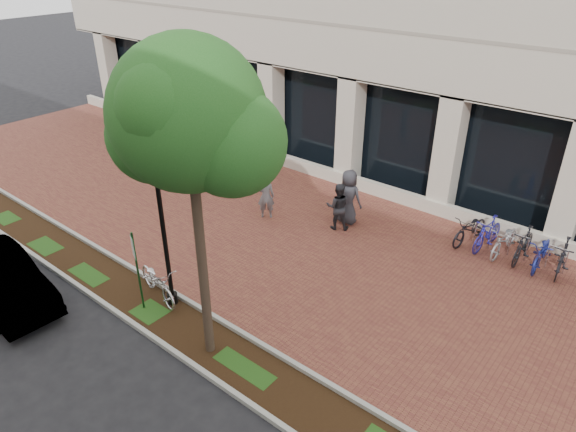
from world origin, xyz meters
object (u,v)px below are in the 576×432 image
Objects in this scene: pedestrian_mid at (338,207)px; sedan_near_curb at (1,279)px; pedestrian_right at (348,197)px; parking_sign at (136,261)px; lamppost at (163,228)px; locked_bicycle at (158,282)px; street_tree at (191,125)px; bike_rack_cluster at (513,242)px; pedestrian_left at (266,196)px.

pedestrian_mid is 10.15m from sedan_near_curb.
parking_sign is at bearing 75.22° from pedestrian_right.
lamppost is at bearing 77.58° from pedestrian_right.
parking_sign reaches higher than locked_bicycle.
street_tree is 8.72m from pedestrian_right.
pedestrian_right is at bearing -160.82° from bike_rack_cluster.
locked_bicycle is at bearing -125.59° from bike_rack_cluster.
pedestrian_mid is at bearing 101.32° from parking_sign.
parking_sign is 5.99m from pedestrian_left.
street_tree is 7.91m from sedan_near_curb.
bike_rack_cluster is 0.84× the size of sedan_near_curb.
sedan_near_curb is at bearing -159.14° from street_tree.
pedestrian_right is at bearing 173.46° from pedestrian_left.
locked_bicycle is 0.47× the size of sedan_near_curb.
street_tree is 10.92m from bike_rack_cluster.
street_tree is 8.28m from pedestrian_left.
lamppost reaches higher than bike_rack_cluster.
pedestrian_mid is 0.39× the size of sedan_near_curb.
pedestrian_mid is at bearing 79.37° from lamppost.
sedan_near_curb is (-9.96, -10.89, 0.19)m from bike_rack_cluster.
lamppost is 6.46m from pedestrian_mid.
street_tree reaches higher than lamppost.
lamppost reaches higher than pedestrian_right.
locked_bicycle is 1.21× the size of pedestrian_left.
pedestrian_right is at bearing -126.21° from pedestrian_mid.
pedestrian_right reaches higher than bike_rack_cluster.
lamppost reaches higher than pedestrian_left.
parking_sign is 1.15m from lamppost.
pedestrian_right is at bearing -23.77° from sedan_near_curb.
lamppost reaches higher than parking_sign.
lamppost is 4.85m from sedan_near_curb.
lamppost is 5.60m from pedestrian_left.
bike_rack_cluster is at bearing -39.35° from sedan_near_curb.
pedestrian_left reaches higher than bike_rack_cluster.
pedestrian_right is 0.55× the size of bike_rack_cluster.
pedestrian_left is at bearing 120.14° from street_tree.
pedestrian_mid is (-1.00, 6.75, -4.80)m from street_tree.
street_tree is 1.73× the size of sedan_near_curb.
street_tree reaches higher than bike_rack_cluster.
parking_sign is 1.43× the size of pedestrian_left.
locked_bicycle is at bearing 169.05° from street_tree.
lamppost is 10.46m from bike_rack_cluster.
bike_rack_cluster is at bearing -26.37° from locked_bicycle.
sedan_near_curb is at bearing 144.02° from locked_bicycle.
pedestrian_left is at bearing -13.51° from sedan_near_curb.
locked_bicycle is at bearing 117.96° from parking_sign.
locked_bicycle is 1.01× the size of pedestrian_right.
street_tree is at bearing 82.14° from pedestrian_left.
sedan_near_curb is at bearing 35.40° from pedestrian_left.
sedan_near_curb is (-4.78, -8.95, -0.13)m from pedestrian_mid.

